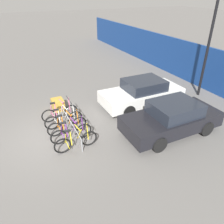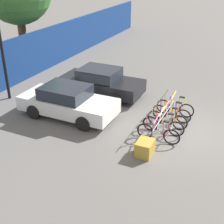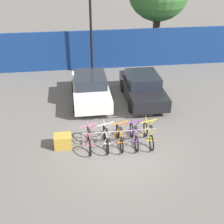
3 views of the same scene
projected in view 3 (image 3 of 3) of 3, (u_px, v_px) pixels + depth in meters
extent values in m
plane|color=#605E5B|center=(120.00, 152.00, 12.37)|extent=(120.00, 120.00, 0.00)
cube|color=navy|center=(97.00, 50.00, 20.03)|extent=(36.00, 0.16, 2.50)
cylinder|color=gray|center=(119.00, 131.00, 12.70)|extent=(2.94, 0.04, 0.04)
cylinder|color=gray|center=(83.00, 140.00, 12.66)|extent=(0.04, 0.04, 0.55)
cylinder|color=gray|center=(153.00, 134.00, 13.01)|extent=(0.04, 0.04, 0.55)
torus|color=black|center=(90.00, 148.00, 12.07)|extent=(0.06, 0.66, 0.66)
torus|color=black|center=(88.00, 133.00, 12.99)|extent=(0.06, 0.66, 0.66)
cylinder|color=#E55993|center=(89.00, 131.00, 12.51)|extent=(0.60, 0.04, 0.76)
cylinder|color=#E55993|center=(88.00, 125.00, 12.32)|extent=(0.68, 0.04, 0.16)
cylinder|color=#E55993|center=(89.00, 137.00, 12.25)|extent=(0.14, 0.04, 0.63)
cylinder|color=#E55993|center=(90.00, 139.00, 12.06)|extent=(0.32, 0.03, 0.58)
cylinder|color=#E55993|center=(90.00, 145.00, 12.26)|extent=(0.40, 0.03, 0.08)
cylinder|color=#E55993|center=(88.00, 127.00, 12.78)|extent=(0.12, 0.04, 0.69)
cylinder|color=black|center=(88.00, 119.00, 12.57)|extent=(0.52, 0.03, 0.03)
cube|color=black|center=(89.00, 131.00, 12.01)|extent=(0.10, 0.22, 0.05)
torus|color=black|center=(107.00, 146.00, 12.15)|extent=(0.06, 0.66, 0.66)
torus|color=black|center=(104.00, 132.00, 13.07)|extent=(0.06, 0.66, 0.66)
cylinder|color=silver|center=(105.00, 130.00, 12.59)|extent=(0.60, 0.04, 0.76)
cylinder|color=silver|center=(105.00, 124.00, 12.40)|extent=(0.68, 0.04, 0.16)
cylinder|color=silver|center=(106.00, 136.00, 12.33)|extent=(0.14, 0.04, 0.63)
cylinder|color=silver|center=(107.00, 138.00, 12.14)|extent=(0.32, 0.03, 0.58)
cylinder|color=silver|center=(107.00, 144.00, 12.34)|extent=(0.40, 0.03, 0.08)
cylinder|color=silver|center=(104.00, 125.00, 12.86)|extent=(0.12, 0.04, 0.69)
cylinder|color=black|center=(104.00, 118.00, 12.65)|extent=(0.52, 0.03, 0.03)
cube|color=black|center=(107.00, 130.00, 12.09)|extent=(0.10, 0.22, 0.05)
torus|color=black|center=(122.00, 145.00, 12.22)|extent=(0.06, 0.66, 0.66)
torus|color=black|center=(118.00, 131.00, 13.13)|extent=(0.06, 0.66, 0.66)
cylinder|color=orange|center=(119.00, 129.00, 12.66)|extent=(0.60, 0.04, 0.76)
cylinder|color=orange|center=(119.00, 123.00, 12.47)|extent=(0.68, 0.04, 0.16)
cylinder|color=orange|center=(120.00, 135.00, 12.40)|extent=(0.14, 0.04, 0.63)
cylinder|color=orange|center=(121.00, 137.00, 12.21)|extent=(0.32, 0.03, 0.58)
cylinder|color=orange|center=(121.00, 143.00, 12.41)|extent=(0.40, 0.03, 0.08)
cylinder|color=orange|center=(118.00, 125.00, 12.93)|extent=(0.12, 0.04, 0.69)
cylinder|color=black|center=(118.00, 117.00, 12.72)|extent=(0.52, 0.03, 0.03)
cube|color=black|center=(121.00, 129.00, 12.15)|extent=(0.10, 0.22, 0.05)
torus|color=black|center=(137.00, 144.00, 12.29)|extent=(0.06, 0.66, 0.66)
torus|color=black|center=(132.00, 130.00, 13.20)|extent=(0.06, 0.66, 0.66)
cylinder|color=#752D99|center=(134.00, 128.00, 12.73)|extent=(0.60, 0.04, 0.76)
cylinder|color=#752D99|center=(134.00, 122.00, 12.54)|extent=(0.68, 0.04, 0.16)
cylinder|color=#752D99|center=(135.00, 134.00, 12.47)|extent=(0.14, 0.04, 0.63)
cylinder|color=#752D99|center=(136.00, 136.00, 12.28)|extent=(0.32, 0.03, 0.58)
cylinder|color=#752D99|center=(136.00, 142.00, 12.48)|extent=(0.40, 0.03, 0.08)
cylinder|color=#752D99|center=(132.00, 124.00, 13.00)|extent=(0.12, 0.04, 0.69)
cylinder|color=black|center=(133.00, 116.00, 12.79)|extent=(0.52, 0.03, 0.03)
cube|color=black|center=(136.00, 128.00, 12.22)|extent=(0.10, 0.22, 0.05)
torus|color=black|center=(152.00, 143.00, 12.36)|extent=(0.06, 0.66, 0.66)
torus|color=black|center=(146.00, 129.00, 13.28)|extent=(0.06, 0.66, 0.66)
cylinder|color=yellow|center=(148.00, 127.00, 12.80)|extent=(0.60, 0.04, 0.76)
cylinder|color=yellow|center=(149.00, 121.00, 12.61)|extent=(0.68, 0.04, 0.16)
cylinder|color=yellow|center=(150.00, 133.00, 12.54)|extent=(0.14, 0.04, 0.63)
cylinder|color=yellow|center=(151.00, 135.00, 12.35)|extent=(0.32, 0.03, 0.58)
cylinder|color=yellow|center=(150.00, 141.00, 12.55)|extent=(0.40, 0.03, 0.08)
cylinder|color=yellow|center=(146.00, 123.00, 13.07)|extent=(0.12, 0.04, 0.69)
cylinder|color=black|center=(147.00, 115.00, 12.86)|extent=(0.52, 0.03, 0.03)
cube|color=black|center=(151.00, 127.00, 12.30)|extent=(0.10, 0.22, 0.05)
cube|color=silver|center=(91.00, 91.00, 16.15)|extent=(1.80, 4.27, 0.62)
cube|color=#1E232D|center=(90.00, 80.00, 15.97)|extent=(1.58, 1.96, 0.52)
cylinder|color=black|center=(74.00, 86.00, 17.25)|extent=(0.20, 0.64, 0.64)
cylinder|color=black|center=(104.00, 85.00, 17.45)|extent=(0.20, 0.64, 0.64)
cylinder|color=black|center=(75.00, 107.00, 15.09)|extent=(0.20, 0.64, 0.64)
cylinder|color=black|center=(110.00, 105.00, 15.30)|extent=(0.20, 0.64, 0.64)
cube|color=black|center=(143.00, 90.00, 16.25)|extent=(1.80, 4.19, 0.62)
cube|color=#1E232D|center=(143.00, 79.00, 16.06)|extent=(1.58, 1.93, 0.52)
cylinder|color=black|center=(123.00, 86.00, 17.32)|extent=(0.20, 0.64, 0.64)
cylinder|color=black|center=(153.00, 84.00, 17.52)|extent=(0.20, 0.64, 0.64)
cylinder|color=black|center=(131.00, 106.00, 15.21)|extent=(0.20, 0.64, 0.64)
cylinder|color=black|center=(165.00, 103.00, 15.41)|extent=(0.20, 0.64, 0.64)
cylinder|color=black|center=(91.00, 21.00, 18.13)|extent=(0.14, 0.14, 6.60)
cube|color=#B28C33|center=(63.00, 141.00, 12.57)|extent=(0.70, 0.56, 0.55)
cylinder|color=brown|center=(156.00, 36.00, 21.98)|extent=(0.50, 0.50, 3.07)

